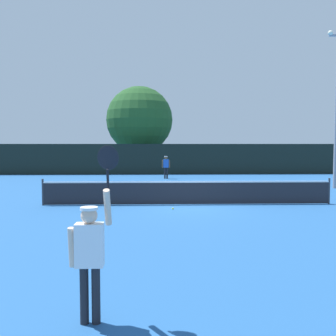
{
  "coord_description": "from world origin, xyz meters",
  "views": [
    {
      "loc": [
        -1.33,
        -15.48,
        2.48
      ],
      "look_at": [
        -0.67,
        4.05,
        1.24
      ],
      "focal_mm": 40.97,
      "sensor_mm": 36.0,
      "label": 1
    }
  ],
  "objects_px": {
    "parked_car_near": "(192,161)",
    "large_tree": "(139,120)",
    "player_receiving": "(166,165)",
    "tennis_ball": "(173,208)",
    "player_serving": "(90,247)"
  },
  "relations": [
    {
      "from": "tennis_ball",
      "to": "parked_car_near",
      "type": "relative_size",
      "value": 0.02
    },
    {
      "from": "player_serving",
      "to": "player_receiving",
      "type": "height_order",
      "value": "player_serving"
    },
    {
      "from": "player_serving",
      "to": "parked_car_near",
      "type": "bearing_deg",
      "value": 82.11
    },
    {
      "from": "tennis_ball",
      "to": "large_tree",
      "type": "distance_m",
      "value": 21.56
    },
    {
      "from": "player_receiving",
      "to": "large_tree",
      "type": "distance_m",
      "value": 9.17
    },
    {
      "from": "player_serving",
      "to": "large_tree",
      "type": "relative_size",
      "value": 0.32
    },
    {
      "from": "player_serving",
      "to": "parked_car_near",
      "type": "relative_size",
      "value": 0.58
    },
    {
      "from": "player_receiving",
      "to": "tennis_ball",
      "type": "distance_m",
      "value": 12.89
    },
    {
      "from": "player_serving",
      "to": "tennis_ball",
      "type": "relative_size",
      "value": 36.22
    },
    {
      "from": "tennis_ball",
      "to": "parked_car_near",
      "type": "height_order",
      "value": "parked_car_near"
    },
    {
      "from": "tennis_ball",
      "to": "parked_car_near",
      "type": "xyz_separation_m",
      "value": [
        3.11,
        24.5,
        0.74
      ]
    },
    {
      "from": "large_tree",
      "to": "parked_car_near",
      "type": "height_order",
      "value": "large_tree"
    },
    {
      "from": "player_serving",
      "to": "player_receiving",
      "type": "bearing_deg",
      "value": 85.68
    },
    {
      "from": "player_serving",
      "to": "large_tree",
      "type": "bearing_deg",
      "value": 91.02
    },
    {
      "from": "parked_car_near",
      "to": "large_tree",
      "type": "bearing_deg",
      "value": -145.23
    }
  ]
}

